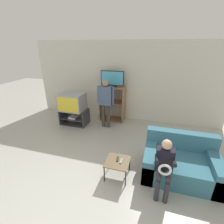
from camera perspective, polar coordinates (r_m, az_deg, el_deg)
ground_plane at (r=3.10m, az=-14.17°, el=-30.84°), size 18.00×18.00×0.00m
wall_back at (r=5.56m, az=4.27°, el=10.54°), size 6.40×0.06×2.60m
tv_stand at (r=5.52m, az=-13.04°, el=-1.61°), size 0.87×0.54×0.50m
television_main at (r=5.32m, az=-13.75°, el=3.49°), size 0.76×0.61×0.54m
media_shelf at (r=5.53m, az=0.16°, el=3.06°), size 0.82×0.48×1.19m
television_flat at (r=5.31m, az=0.09°, el=11.48°), size 0.76×0.20×0.51m
snack_table at (r=3.32m, az=1.96°, el=-17.43°), size 0.46×0.46×0.36m
remote_control_black at (r=3.33m, az=2.00°, el=-16.14°), size 0.06×0.15×0.02m
remote_control_white at (r=3.29m, az=3.25°, el=-16.82°), size 0.04×0.14×0.02m
couch at (r=3.66m, az=22.73°, el=-16.14°), size 1.41×0.95×0.80m
person_standing_adult at (r=4.93m, az=-2.22°, el=4.28°), size 0.53×0.20×1.50m
person_seated_child at (r=3.00m, az=17.94°, el=-16.99°), size 0.33×0.43×1.02m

